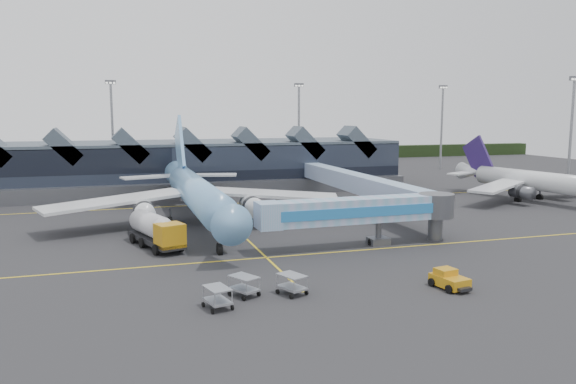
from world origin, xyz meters
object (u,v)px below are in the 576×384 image
object	(u,v)px
main_airliner	(196,192)
fuel_truck	(155,229)
jet_bridge	(371,211)
pushback_tug	(449,280)
regional_jet	(529,180)

from	to	relation	value
main_airliner	fuel_truck	distance (m)	13.58
main_airliner	fuel_truck	world-z (taller)	main_airliner
jet_bridge	pushback_tug	world-z (taller)	jet_bridge
main_airliner	pushback_tug	world-z (taller)	main_airliner
regional_jet	fuel_truck	xyz separation A→B (m)	(-64.29, -15.72, -1.45)
jet_bridge	pushback_tug	xyz separation A→B (m)	(-0.37, -16.41, -3.27)
regional_jet	pushback_tug	world-z (taller)	regional_jet
main_airliner	jet_bridge	world-z (taller)	main_airliner
main_airliner	regional_jet	xyz separation A→B (m)	(57.97, 3.93, -0.89)
jet_bridge	pushback_tug	distance (m)	16.74
jet_bridge	fuel_truck	xyz separation A→B (m)	(-23.60, 6.67, -1.91)
fuel_truck	main_airliner	bearing A→B (deg)	43.60
jet_bridge	pushback_tug	size ratio (longest dim) A/B	6.17
main_airliner	jet_bridge	size ratio (longest dim) A/B	1.94
pushback_tug	regional_jet	bearing A→B (deg)	33.93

